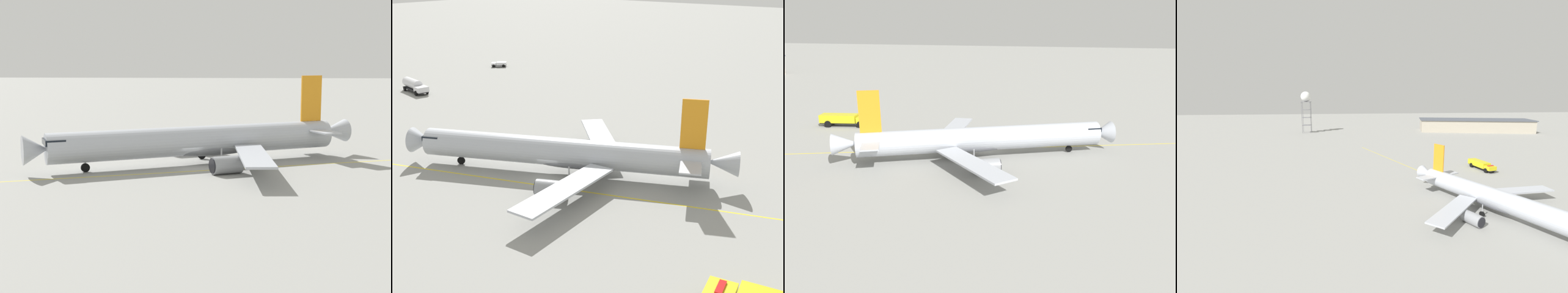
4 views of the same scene
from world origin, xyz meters
TOP-DOWN VIEW (x-y plane):
  - ground_plane at (0.00, 0.00)m, footprint 600.00×600.00m
  - airliner_main at (2.42, -1.04)m, footprint 32.71×42.69m
  - pushback_tug_truck at (49.33, 62.22)m, footprint 4.28×4.40m
  - fuel_tanker_truck at (17.47, 55.42)m, footprint 4.05×8.98m
  - taxiway_centreline at (-1.29, -4.49)m, footprint 48.74×140.57m

SIDE VIEW (x-z plane):
  - ground_plane at x=0.00m, z-range 0.00..0.00m
  - taxiway_centreline at x=-1.29m, z-range 0.00..0.01m
  - pushback_tug_truck at x=49.33m, z-range 0.15..1.45m
  - fuel_tanker_truck at x=17.47m, z-range 0.13..3.00m
  - airliner_main at x=2.42m, z-range -2.78..8.66m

